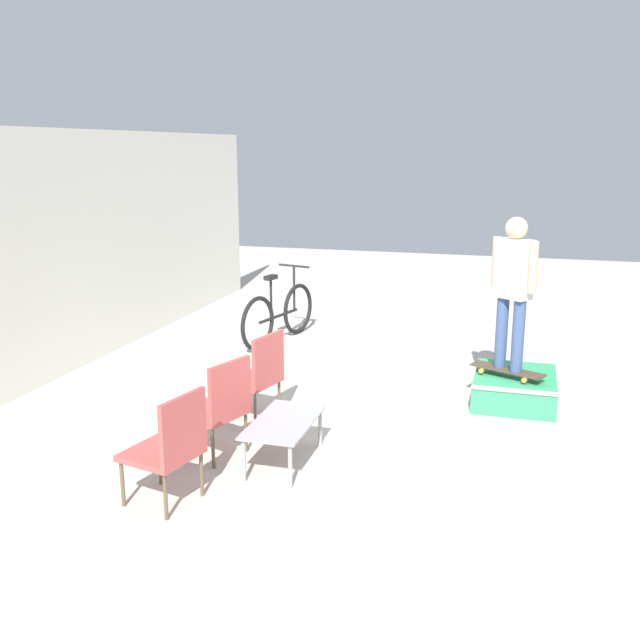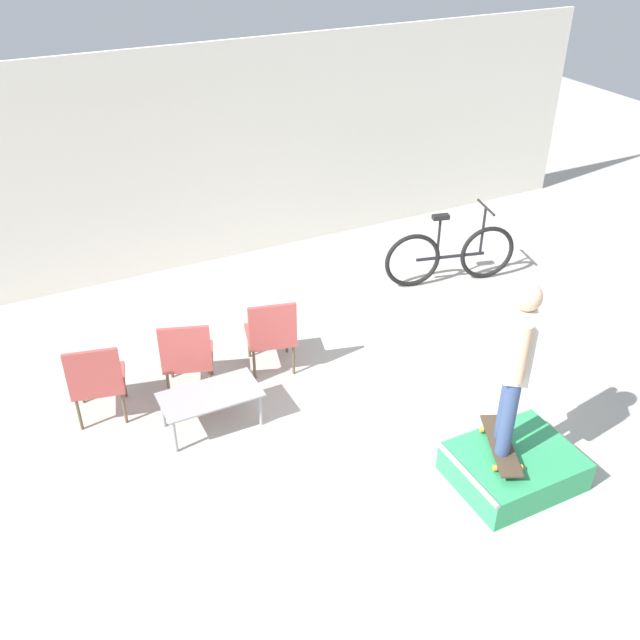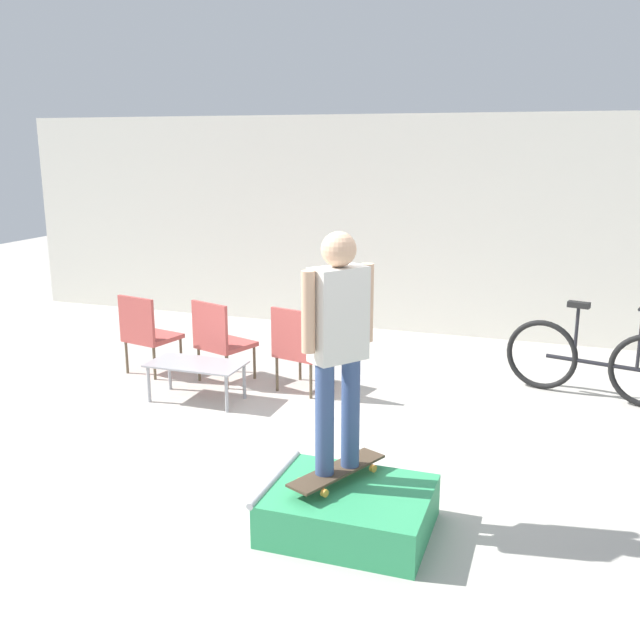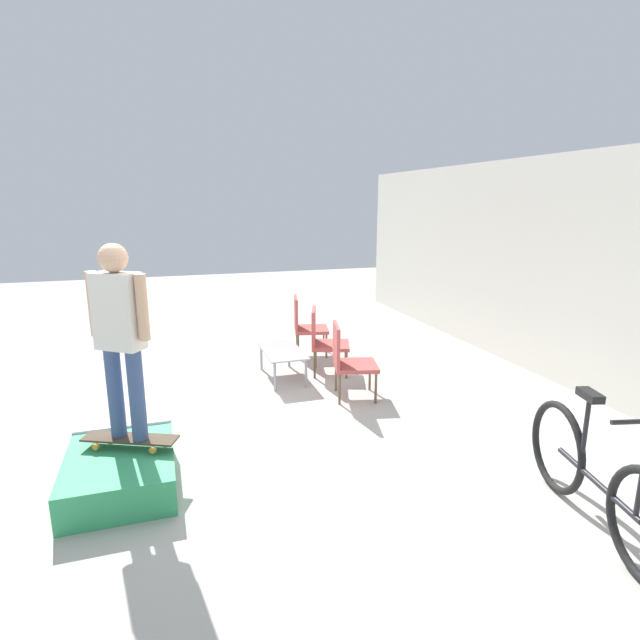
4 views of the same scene
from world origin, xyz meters
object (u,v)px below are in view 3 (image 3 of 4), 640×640
at_px(patio_chair_center, 220,338).
at_px(bicycle, 593,361).
at_px(skateboard_on_ramp, 337,471).
at_px(coffee_table, 196,367).
at_px(person_skater, 338,335).
at_px(patio_chair_left, 146,331).
at_px(patio_chair_right, 300,346).
at_px(skate_ramp_box, 349,510).

relative_size(patio_chair_center, bicycle, 0.52).
bearing_deg(skateboard_on_ramp, coffee_table, 73.33).
bearing_deg(skateboard_on_ramp, bicycle, -3.66).
relative_size(person_skater, patio_chair_center, 1.78).
bearing_deg(person_skater, skateboard_on_ramp, -143.75).
relative_size(coffee_table, bicycle, 0.55).
height_order(skateboard_on_ramp, bicycle, bicycle).
height_order(person_skater, patio_chair_left, person_skater).
xyz_separation_m(patio_chair_center, bicycle, (3.92, 0.81, -0.10)).
height_order(patio_chair_left, bicycle, bicycle).
height_order(person_skater, patio_chair_right, person_skater).
height_order(person_skater, patio_chair_center, person_skater).
bearing_deg(patio_chair_center, coffee_table, 112.06).
height_order(coffee_table, patio_chair_left, patio_chair_left).
bearing_deg(patio_chair_left, patio_chair_right, -167.34).
distance_m(skateboard_on_ramp, patio_chair_left, 3.97).
distance_m(person_skater, bicycle, 3.86).
distance_m(skateboard_on_ramp, coffee_table, 2.83).
height_order(skateboard_on_ramp, person_skater, person_skater).
height_order(coffee_table, bicycle, bicycle).
relative_size(patio_chair_center, patio_chair_right, 1.00).
height_order(patio_chair_left, patio_chair_right, same).
bearing_deg(skate_ramp_box, patio_chair_right, 117.24).
bearing_deg(bicycle, patio_chair_left, -156.74).
height_order(skateboard_on_ramp, patio_chair_left, patio_chair_left).
relative_size(skate_ramp_box, coffee_table, 1.14).
bearing_deg(patio_chair_left, patio_chair_center, -167.17).
distance_m(person_skater, patio_chair_left, 4.06).
height_order(skate_ramp_box, person_skater, person_skater).
relative_size(skateboard_on_ramp, bicycle, 0.46).
distance_m(patio_chair_center, patio_chair_right, 0.95).
height_order(person_skater, coffee_table, person_skater).
distance_m(skate_ramp_box, patio_chair_right, 2.90).
bearing_deg(patio_chair_right, skate_ramp_box, 131.19).
distance_m(coffee_table, bicycle, 4.14).
xyz_separation_m(person_skater, patio_chair_left, (-3.10, 2.47, -0.87)).
bearing_deg(patio_chair_right, person_skater, 129.95).
relative_size(skateboard_on_ramp, patio_chair_center, 0.88).
xyz_separation_m(person_skater, patio_chair_right, (-1.21, 2.47, -0.87)).
bearing_deg(person_skater, patio_chair_right, 62.25).
relative_size(person_skater, patio_chair_right, 1.78).
bearing_deg(patio_chair_center, bicycle, -149.26).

